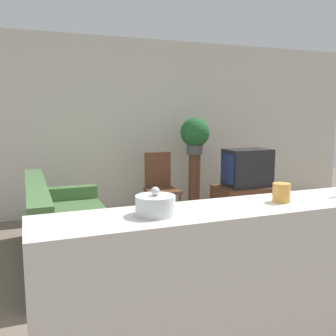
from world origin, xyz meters
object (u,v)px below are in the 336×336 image
Objects in this scene: television at (247,168)px; wooden_chair at (161,184)px; decorative_bowl at (155,205)px; potted_plant at (195,134)px; couch at (68,233)px.

wooden_chair is at bearing 163.41° from television.
potted_plant is at bearing 61.80° from decorative_bowl.
potted_plant reaches higher than decorative_bowl.
decorative_bowl is at bearing -84.03° from couch.
couch is at bearing -165.42° from television.
couch is at bearing -148.47° from potted_plant.
potted_plant is at bearing 134.13° from television.
decorative_bowl reaches higher than wooden_chair.
decorative_bowl reaches higher than television.
couch is 2.61m from potted_plant.
decorative_bowl is at bearing -130.19° from television.
potted_plant is (2.08, 1.27, 0.94)m from couch.
potted_plant reaches higher than television.
couch is 2.33m from decorative_bowl.
television is at bearing 14.58° from couch.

